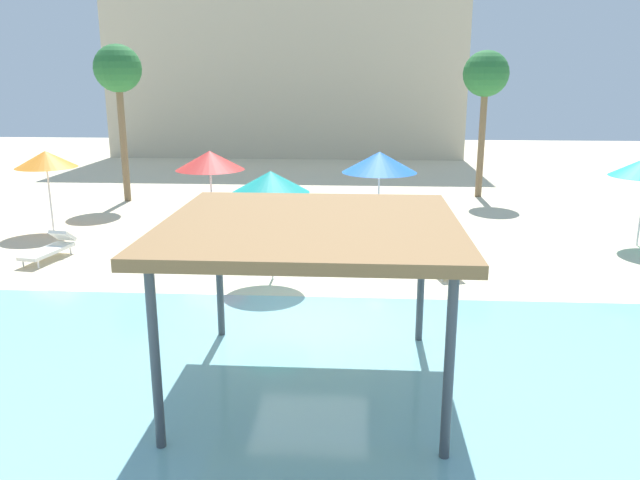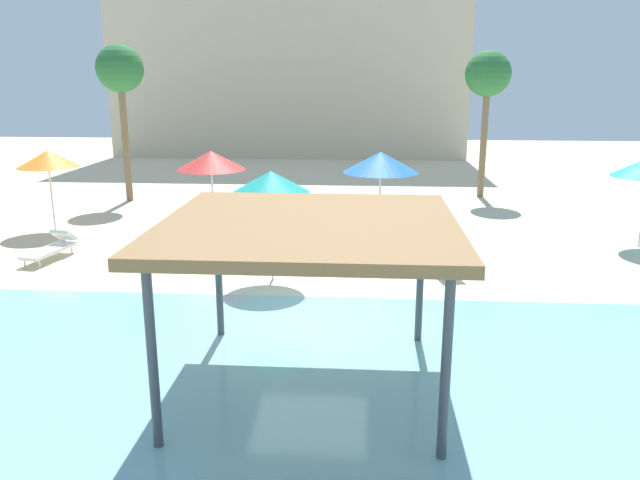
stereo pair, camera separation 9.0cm
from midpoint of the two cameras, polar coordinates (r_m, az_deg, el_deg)
The scene contains 12 objects.
ground_plane at distance 13.44m, azimuth -1.05°, elevation -7.54°, with size 80.00×80.00×0.00m, color beige.
lagoon_water at distance 8.82m, azimuth -4.03°, elevation -20.42°, with size 44.00×13.50×0.04m, color #7AB7C1.
shade_pavilion at distance 9.91m, azimuth -1.08°, elevation 0.90°, with size 4.65×4.65×2.89m.
beach_umbrella_blue_1 at distance 20.49m, azimuth 5.33°, elevation 7.09°, with size 2.45×2.45×2.73m.
beach_umbrella_red_3 at distance 20.51m, azimuth -10.15°, elevation 7.16°, with size 2.22×2.22×2.78m.
beach_umbrella_orange_5 at distance 22.74m, azimuth -23.86°, elevation 6.76°, with size 2.00×2.00×2.71m.
beach_umbrella_teal_7 at distance 15.65m, azimuth -4.69°, elevation 5.31°, with size 1.95×1.95×2.82m.
lounge_chair_0 at distance 17.17m, azimuth 10.74°, elevation -1.64°, with size 1.00×1.98×0.74m.
lounge_chair_1 at distance 19.51m, azimuth -23.50°, elevation -0.64°, with size 0.93×1.97×0.74m.
palm_tree_0 at distance 27.69m, azimuth 14.80°, elevation 14.18°, with size 1.90×1.90×6.15m.
palm_tree_1 at distance 27.15m, azimuth -18.07°, elevation 14.35°, with size 1.90×1.90×6.35m.
hotel_block_0 at distance 44.01m, azimuth -2.83°, elevation 17.89°, with size 22.59×8.56×15.05m, color beige.
Camera 1 is at (1.00, -12.39, 5.09)m, focal length 35.04 mm.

